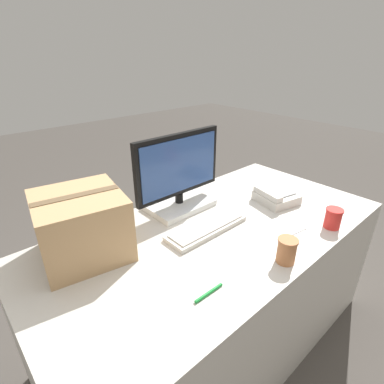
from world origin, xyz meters
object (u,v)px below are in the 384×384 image
Objects in this scene: paper_cup_right at (333,218)px; pen_marker at (209,293)px; keyboard at (207,228)px; spoon at (291,235)px; monitor at (179,178)px; desk_phone at (276,197)px; paper_cup_left at (287,250)px; cardboard_box at (82,225)px.

pen_marker is at bearing 173.69° from paper_cup_right.
keyboard is 2.67× the size of spoon.
desk_phone is at bearing -35.44° from monitor.
cardboard_box is (-0.59, 0.61, 0.08)m from paper_cup_left.
desk_phone is at bearing 86.19° from paper_cup_right.
desk_phone is at bearing -124.15° from spoon.
monitor reaches higher than cardboard_box.
paper_cup_left is at bearing -45.98° from cardboard_box.
keyboard is at bearing 101.16° from paper_cup_left.
paper_cup_right is at bearing -31.76° from cardboard_box.
keyboard is (-0.05, -0.27, -0.16)m from monitor.
spoon is (-0.23, -0.25, -0.03)m from desk_phone.
spoon is at bearing -179.06° from pen_marker.
spoon is (0.27, -0.30, -0.01)m from keyboard.
paper_cup_right is at bearing 165.56° from spoon.
monitor is at bearing -120.34° from pen_marker.
monitor is at bearing 79.04° from keyboard.
spoon is at bearing -120.85° from desk_phone.
spoon is (0.22, -0.57, -0.17)m from monitor.
paper_cup_left is at bearing -87.84° from monitor.
monitor is 0.57m from desk_phone.
cardboard_box is at bearing 156.50° from keyboard.
pen_marker is (-0.34, -0.58, -0.17)m from monitor.
paper_cup_left is 0.22m from spoon.
paper_cup_right is (0.48, -0.39, 0.04)m from keyboard.
cardboard_box is (-0.56, -0.05, -0.04)m from monitor.
paper_cup_right is at bearing 173.91° from pen_marker.
keyboard is 0.62m from paper_cup_right.
keyboard is 0.57m from cardboard_box.
pen_marker is (-0.77, 0.09, -0.05)m from paper_cup_right.
paper_cup_left reaches higher than paper_cup_right.
pen_marker is at bearing 9.77° from spoon.
pen_marker reaches higher than spoon.
monitor reaches higher than paper_cup_right.
spoon is at bearing -48.41° from keyboard.
keyboard is at bearing -173.41° from desk_phone.
cardboard_box reaches higher than spoon.
pen_marker is (-0.29, -0.31, -0.01)m from keyboard.
spoon is 0.95m from cardboard_box.
desk_phone is 0.60× the size of cardboard_box.
pen_marker is at bearing -149.68° from desk_phone.
paper_cup_left is 0.27× the size of cardboard_box.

